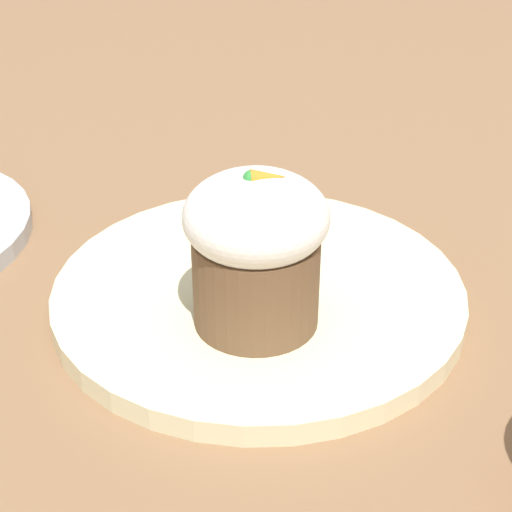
{
  "coord_description": "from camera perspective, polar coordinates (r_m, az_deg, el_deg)",
  "views": [
    {
      "loc": [
        -0.06,
        -0.44,
        0.31
      ],
      "look_at": [
        -0.01,
        -0.04,
        0.06
      ],
      "focal_mm": 60.0,
      "sensor_mm": 36.0,
      "label": 1
    }
  ],
  "objects": [
    {
      "name": "dessert_plate",
      "position": [
        0.54,
        0.17,
        -2.59
      ],
      "size": [
        0.26,
        0.26,
        0.01
      ],
      "color": "beige",
      "rests_on": "ground_plane"
    },
    {
      "name": "spoon",
      "position": [
        0.55,
        -1.99,
        -0.59
      ],
      "size": [
        0.05,
        0.13,
        0.01
      ],
      "color": "#B7B7BC",
      "rests_on": "dessert_plate"
    },
    {
      "name": "carrot_cake",
      "position": [
        0.48,
        0.0,
        0.57
      ],
      "size": [
        0.08,
        0.08,
        0.1
      ],
      "color": "brown",
      "rests_on": "dessert_plate"
    },
    {
      "name": "ground_plane",
      "position": [
        0.54,
        0.17,
        -3.22
      ],
      "size": [
        4.0,
        4.0,
        0.0
      ],
      "primitive_type": "plane",
      "color": "#846042"
    }
  ]
}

